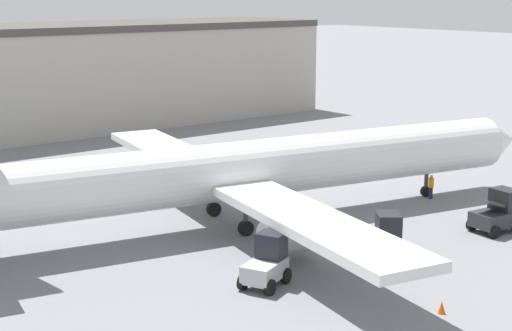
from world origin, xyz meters
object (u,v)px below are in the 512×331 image
airplane (240,171)px  pushback_tug (378,236)px  baggage_tug (267,263)px  belt_loader_truck (498,212)px  ground_crew_worker (431,186)px  safety_cone_near (442,308)px

airplane → pushback_tug: size_ratio=13.20×
airplane → baggage_tug: airplane is taller
belt_loader_truck → pushback_tug: size_ratio=0.89×
airplane → ground_crew_worker: airplane is taller
ground_crew_worker → baggage_tug: size_ratio=0.56×
airplane → baggage_tug: size_ratio=14.55×
airplane → pushback_tug: (2.50, -9.02, -2.32)m
ground_crew_worker → pushback_tug: (-11.27, -5.70, 0.13)m
airplane → pushback_tug: airplane is taller
baggage_tug → belt_loader_truck: (16.08, -1.70, 0.05)m
baggage_tug → belt_loader_truck: bearing=-30.0°
ground_crew_worker → safety_cone_near: ground_crew_worker is taller
airplane → ground_crew_worker: 14.37m
baggage_tug → ground_crew_worker: bearing=-7.7°
baggage_tug → safety_cone_near: (3.87, -7.43, -0.82)m
baggage_tug → safety_cone_near: bearing=-86.5°
ground_crew_worker → baggage_tug: bearing=-8.3°
baggage_tug → pushback_tug: baggage_tug is taller
ground_crew_worker → baggage_tug: (-18.84, -5.52, 0.22)m
baggage_tug → pushback_tug: (7.56, -0.18, -0.08)m
airplane → baggage_tug: (-5.07, -8.83, -2.24)m
belt_loader_truck → safety_cone_near: belt_loader_truck is taller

